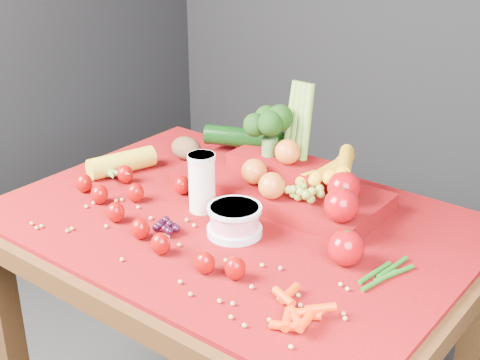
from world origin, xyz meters
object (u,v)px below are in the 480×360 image
Objects in this scene: milk_glass at (202,181)px; yogurt_bowl at (235,219)px; table at (235,258)px; produce_mound at (288,177)px.

milk_glass is 0.14m from yogurt_bowl.
produce_mound is (0.04, 0.16, 0.16)m from table.
produce_mound reaches higher than yogurt_bowl.
yogurt_bowl is (0.05, -0.06, 0.14)m from table.
produce_mound reaches higher than table.
milk_glass reaches higher than yogurt_bowl.
produce_mound is (0.12, 0.17, -0.02)m from milk_glass.
table is at bearing 128.32° from yogurt_bowl.
milk_glass is at bearing -125.78° from produce_mound.
yogurt_bowl is at bearing -51.68° from table.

